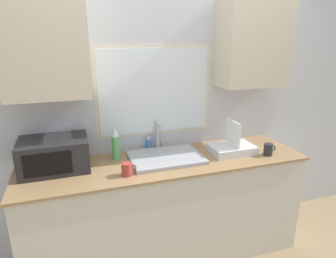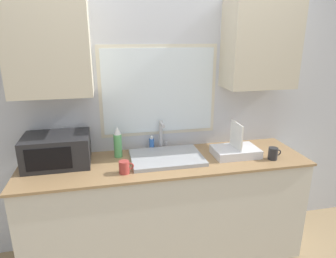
{
  "view_description": "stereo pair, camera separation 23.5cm",
  "coord_description": "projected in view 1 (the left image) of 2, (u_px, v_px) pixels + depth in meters",
  "views": [
    {
      "loc": [
        -0.7,
        -1.85,
        1.9
      ],
      "look_at": [
        0.01,
        0.28,
        1.19
      ],
      "focal_mm": 32.0,
      "sensor_mm": 36.0,
      "label": 1
    },
    {
      "loc": [
        -0.47,
        -1.91,
        1.9
      ],
      "look_at": [
        0.01,
        0.28,
        1.19
      ],
      "focal_mm": 32.0,
      "sensor_mm": 36.0,
      "label": 2
    }
  ],
  "objects": [
    {
      "name": "countertop",
      "position": [
        166.0,
        208.0,
        2.6
      ],
      "size": [
        2.34,
        0.65,
        0.91
      ],
      "color": "beige",
      "rests_on": "ground_plane"
    },
    {
      "name": "mug_near_sink",
      "position": [
        127.0,
        169.0,
        2.19
      ],
      "size": [
        0.11,
        0.08,
        0.1
      ],
      "color": "#A53833",
      "rests_on": "countertop"
    },
    {
      "name": "soap_bottle",
      "position": [
        148.0,
        144.0,
        2.66
      ],
      "size": [
        0.04,
        0.04,
        0.13
      ],
      "color": "blue",
      "rests_on": "countertop"
    },
    {
      "name": "sink_basin",
      "position": [
        166.0,
        157.0,
        2.48
      ],
      "size": [
        0.59,
        0.43,
        0.03
      ],
      "color": "#9EA0A5",
      "rests_on": "countertop"
    },
    {
      "name": "dish_rack",
      "position": [
        232.0,
        148.0,
        2.61
      ],
      "size": [
        0.38,
        0.26,
        0.29
      ],
      "color": "silver",
      "rests_on": "countertop"
    },
    {
      "name": "wall_back",
      "position": [
        155.0,
        93.0,
        2.58
      ],
      "size": [
        6.0,
        0.38,
        2.6
      ],
      "color": "silver",
      "rests_on": "ground_plane"
    },
    {
      "name": "microwave",
      "position": [
        54.0,
        155.0,
        2.26
      ],
      "size": [
        0.5,
        0.36,
        0.24
      ],
      "color": "#232326",
      "rests_on": "countertop"
    },
    {
      "name": "spray_bottle",
      "position": [
        116.0,
        144.0,
        2.46
      ],
      "size": [
        0.07,
        0.07,
        0.27
      ],
      "color": "#59B266",
      "rests_on": "countertop"
    },
    {
      "name": "faucet",
      "position": [
        158.0,
        134.0,
        2.65
      ],
      "size": [
        0.08,
        0.14,
        0.26
      ],
      "color": "#B7B7BC",
      "rests_on": "countertop"
    },
    {
      "name": "mug_by_rack",
      "position": [
        268.0,
        149.0,
        2.56
      ],
      "size": [
        0.11,
        0.08,
        0.1
      ],
      "color": "#262628",
      "rests_on": "countertop"
    }
  ]
}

